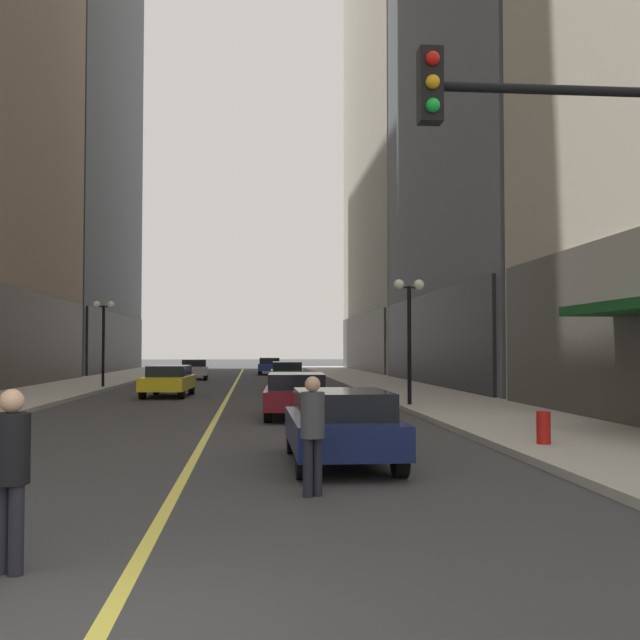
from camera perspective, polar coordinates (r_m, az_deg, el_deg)
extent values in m
plane|color=#38383A|center=(40.43, -6.60, -5.07)|extent=(200.00, 200.00, 0.00)
cube|color=#ADA8A0|center=(41.48, -18.11, -4.80)|extent=(4.50, 78.00, 0.15)
cube|color=#ADA8A0|center=(41.03, 5.04, -4.93)|extent=(4.50, 78.00, 0.15)
cube|color=#E5D64C|center=(40.43, -6.60, -5.07)|extent=(0.16, 70.00, 0.01)
cube|color=#332A23|center=(41.55, -21.39, -1.41)|extent=(0.50, 22.80, 5.00)
cube|color=black|center=(66.40, -15.17, -1.71)|extent=(0.50, 24.70, 5.00)
cube|color=#212327|center=(40.97, 8.39, -1.53)|extent=(0.50, 22.80, 5.00)
cube|color=#403C35|center=(66.04, 3.26, -1.78)|extent=(0.50, 24.70, 5.00)
cube|color=#144C1E|center=(18.29, 22.99, 0.94)|extent=(1.60, 4.94, 0.24)
cube|color=#141E4C|center=(13.49, 1.59, -8.41)|extent=(1.81, 4.17, 0.55)
cube|color=black|center=(13.24, 1.70, -6.47)|extent=(1.59, 2.34, 0.50)
cylinder|color=black|center=(14.90, -2.08, -8.88)|extent=(0.22, 0.64, 0.64)
cylinder|color=black|center=(15.06, 3.88, -8.81)|extent=(0.22, 0.64, 0.64)
cylinder|color=black|center=(12.02, -1.30, -10.51)|extent=(0.22, 0.64, 0.64)
cylinder|color=black|center=(12.22, 6.09, -10.35)|extent=(0.22, 0.64, 0.64)
cube|color=maroon|center=(22.59, -1.83, -5.89)|extent=(2.04, 4.63, 0.55)
cube|color=black|center=(22.33, -1.82, -4.71)|extent=(1.73, 2.62, 0.50)
cylinder|color=black|center=(24.20, -3.78, -6.29)|extent=(0.25, 0.65, 0.64)
cylinder|color=black|center=(24.22, 0.04, -6.29)|extent=(0.25, 0.65, 0.64)
cylinder|color=black|center=(21.02, -3.98, -6.91)|extent=(0.25, 0.65, 0.64)
cylinder|color=black|center=(21.04, 0.42, -6.92)|extent=(0.25, 0.65, 0.64)
cube|color=yellow|center=(32.73, -11.45, -4.69)|extent=(2.01, 4.62, 0.55)
cube|color=black|center=(32.94, -11.38, -3.85)|extent=(1.70, 2.61, 0.50)
cylinder|color=black|center=(31.06, -10.49, -5.34)|extent=(0.25, 0.65, 0.64)
cylinder|color=black|center=(31.32, -13.34, -5.30)|extent=(0.25, 0.65, 0.64)
cylinder|color=black|center=(34.21, -9.73, -5.05)|extent=(0.25, 0.65, 0.64)
cylinder|color=black|center=(34.44, -12.33, -5.01)|extent=(0.25, 0.65, 0.64)
cube|color=#196038|center=(41.49, -2.53, -4.19)|extent=(1.87, 4.18, 0.55)
cube|color=black|center=(41.27, -2.52, -3.54)|extent=(1.61, 2.36, 0.50)
cylinder|color=black|center=(42.94, -3.59, -4.48)|extent=(0.24, 0.65, 0.64)
cylinder|color=black|center=(42.97, -1.54, -4.49)|extent=(0.24, 0.65, 0.64)
cylinder|color=black|center=(40.05, -3.59, -4.65)|extent=(0.24, 0.65, 0.64)
cylinder|color=black|center=(40.08, -1.40, -4.65)|extent=(0.24, 0.65, 0.64)
cube|color=#B7B7BC|center=(50.33, -9.53, -3.80)|extent=(1.93, 4.15, 0.55)
cube|color=black|center=(50.53, -9.52, -3.26)|extent=(1.64, 2.35, 0.50)
cylinder|color=black|center=(48.90, -8.71, -4.18)|extent=(0.25, 0.65, 0.64)
cylinder|color=black|center=(48.95, -10.48, -4.17)|extent=(0.25, 0.65, 0.64)
cylinder|color=black|center=(51.75, -8.65, -4.07)|extent=(0.25, 0.65, 0.64)
cylinder|color=black|center=(51.80, -10.32, -4.06)|extent=(0.25, 0.65, 0.64)
cube|color=navy|center=(59.04, -3.85, -3.58)|extent=(1.88, 4.53, 0.55)
cube|color=black|center=(58.80, -3.85, -3.12)|extent=(1.61, 2.56, 0.50)
cylinder|color=black|center=(60.63, -4.54, -3.80)|extent=(0.24, 0.65, 0.64)
cylinder|color=black|center=(60.61, -3.12, -3.81)|extent=(0.24, 0.65, 0.64)
cylinder|color=black|center=(57.49, -4.61, -3.89)|extent=(0.24, 0.65, 0.64)
cylinder|color=black|center=(57.47, -3.11, -3.90)|extent=(0.24, 0.65, 0.64)
cylinder|color=black|center=(10.70, -0.21, -11.08)|extent=(0.14, 0.14, 0.81)
cylinder|color=black|center=(10.61, -0.93, -11.16)|extent=(0.14, 0.14, 0.81)
cylinder|color=#3F3F44|center=(10.56, -0.57, -7.23)|extent=(0.47, 0.47, 0.64)
sphere|color=tan|center=(10.54, -0.57, -4.90)|extent=(0.22, 0.22, 0.22)
cylinder|color=black|center=(7.73, -22.90, -14.36)|extent=(0.14, 0.14, 0.82)
cylinder|color=black|center=(7.61, -22.09, -14.57)|extent=(0.14, 0.14, 0.82)
cylinder|color=black|center=(7.54, -22.42, -9.01)|extent=(0.47, 0.47, 0.65)
sphere|color=tan|center=(7.50, -22.37, -5.71)|extent=(0.22, 0.22, 0.22)
cylinder|color=black|center=(9.95, 17.74, 16.31)|extent=(3.20, 0.12, 0.12)
cube|color=black|center=(9.47, 8.36, 17.19)|extent=(0.28, 0.24, 0.90)
sphere|color=red|center=(9.44, 8.56, 19.07)|extent=(0.17, 0.17, 0.17)
sphere|color=orange|center=(9.35, 8.57, 17.47)|extent=(0.17, 0.17, 0.17)
sphere|color=green|center=(9.26, 8.58, 15.83)|extent=(0.17, 0.17, 0.17)
cylinder|color=black|center=(38.92, -16.15, -2.02)|extent=(0.14, 0.14, 4.20)
cylinder|color=black|center=(38.98, -16.11, 0.99)|extent=(0.80, 0.06, 0.06)
sphere|color=white|center=(39.05, -16.62, 1.14)|extent=(0.36, 0.36, 0.36)
sphere|color=white|center=(38.92, -15.61, 1.14)|extent=(0.36, 0.36, 0.36)
cylinder|color=black|center=(25.83, 6.80, -2.07)|extent=(0.14, 0.14, 4.20)
cylinder|color=black|center=(25.91, 6.78, 2.47)|extent=(0.80, 0.06, 0.06)
sphere|color=white|center=(25.85, 6.02, 2.70)|extent=(0.36, 0.36, 0.36)
sphere|color=white|center=(26.00, 7.54, 2.68)|extent=(0.36, 0.36, 0.36)
cylinder|color=red|center=(15.83, 16.63, -8.11)|extent=(0.28, 0.28, 0.80)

